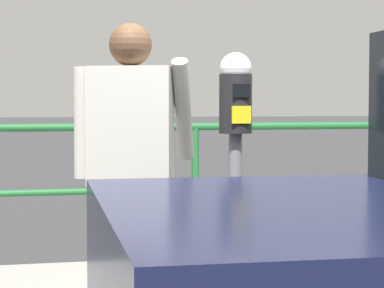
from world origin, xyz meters
The scene contains 3 objects.
parking_meter centered at (-0.26, 0.41, 1.29)m, with size 0.17×0.18×1.56m.
pedestrian_at_meter centered at (-0.78, 0.64, 1.14)m, with size 0.70×0.41×1.72m.
background_railing centered at (0.00, 2.49, 0.96)m, with size 24.06×0.06×1.14m.
Camera 1 is at (-1.34, -3.43, 1.45)m, focal length 71.24 mm.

